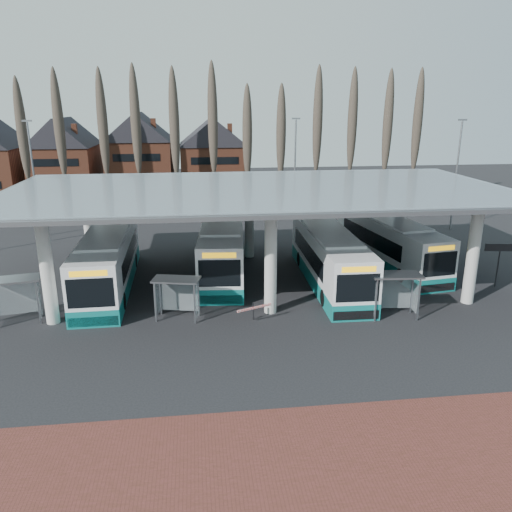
{
  "coord_description": "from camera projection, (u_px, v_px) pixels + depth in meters",
  "views": [
    {
      "loc": [
        -4.03,
        -23.71,
        11.46
      ],
      "look_at": [
        -0.27,
        7.0,
        2.01
      ],
      "focal_mm": 35.0,
      "sensor_mm": 36.0,
      "label": 1
    }
  ],
  "objects": [
    {
      "name": "bus_0",
      "position": [
        108.0,
        261.0,
        32.33
      ],
      "size": [
        3.06,
        13.05,
        3.61
      ],
      "rotation": [
        0.0,
        0.0,
        0.02
      ],
      "color": "white",
      "rests_on": "ground"
    },
    {
      "name": "barrier",
      "position": [
        254.0,
        309.0,
        27.1
      ],
      "size": [
        1.95,
        0.97,
        1.04
      ],
      "rotation": [
        0.0,
        0.0,
        0.4
      ],
      "color": "black",
      "rests_on": "ground"
    },
    {
      "name": "townhouse_row",
      "position": [
        103.0,
        148.0,
        64.53
      ],
      "size": [
        36.8,
        10.3,
        12.25
      ],
      "color": "brown",
      "rests_on": "ground"
    },
    {
      "name": "poplar_row",
      "position": [
        230.0,
        129.0,
        55.08
      ],
      "size": [
        45.1,
        1.1,
        14.5
      ],
      "color": "#473D33",
      "rests_on": "ground"
    },
    {
      "name": "bus_2",
      "position": [
        329.0,
        258.0,
        33.07
      ],
      "size": [
        3.0,
        12.83,
        3.55
      ],
      "rotation": [
        0.0,
        0.0,
        -0.02
      ],
      "color": "white",
      "rests_on": "ground"
    },
    {
      "name": "shelter_1",
      "position": [
        177.0,
        289.0,
        27.42
      ],
      "size": [
        2.76,
        1.8,
        2.36
      ],
      "rotation": [
        0.0,
        0.0,
        -0.22
      ],
      "color": "gray",
      "rests_on": "ground"
    },
    {
      "name": "lamp_post_b",
      "position": [
        295.0,
        168.0,
        50.14
      ],
      "size": [
        0.8,
        0.16,
        10.17
      ],
      "color": "slate",
      "rests_on": "ground"
    },
    {
      "name": "shelter_2",
      "position": [
        394.0,
        285.0,
        27.61
      ],
      "size": [
        2.84,
        1.58,
        2.55
      ],
      "rotation": [
        0.0,
        0.0,
        -0.08
      ],
      "color": "gray",
      "rests_on": "ground"
    },
    {
      "name": "bus_1",
      "position": [
        223.0,
        247.0,
        35.44
      ],
      "size": [
        3.91,
        13.36,
        3.66
      ],
      "rotation": [
        0.0,
        0.0,
        -0.08
      ],
      "color": "white",
      "rests_on": "ground"
    },
    {
      "name": "bus_3",
      "position": [
        388.0,
        243.0,
        36.88
      ],
      "size": [
        4.38,
        12.73,
        3.47
      ],
      "rotation": [
        0.0,
        0.0,
        0.14
      ],
      "color": "white",
      "rests_on": "ground"
    },
    {
      "name": "brick_strip",
      "position": [
        342.0,
        503.0,
        14.92
      ],
      "size": [
        70.0,
        10.0,
        0.03
      ],
      "primitive_type": "cube",
      "color": "brown",
      "rests_on": "ground"
    },
    {
      "name": "lamp_post_a",
      "position": [
        34.0,
        177.0,
        43.56
      ],
      "size": [
        0.8,
        0.16,
        10.17
      ],
      "color": "slate",
      "rests_on": "ground"
    },
    {
      "name": "info_sign_1",
      "position": [
        500.0,
        251.0,
        31.94
      ],
      "size": [
        1.96,
        0.38,
        2.92
      ],
      "rotation": [
        0.0,
        0.0,
        -0.14
      ],
      "color": "black",
      "rests_on": "ground"
    },
    {
      "name": "ground",
      "position": [
        277.0,
        331.0,
        26.32
      ],
      "size": [
        140.0,
        140.0,
        0.0
      ],
      "primitive_type": "plane",
      "color": "black",
      "rests_on": "ground"
    },
    {
      "name": "station_canopy",
      "position": [
        258.0,
        197.0,
        32.25
      ],
      "size": [
        32.0,
        16.0,
        6.34
      ],
      "color": "#B8B8B3",
      "rests_on": "ground"
    },
    {
      "name": "lamp_post_c",
      "position": [
        456.0,
        173.0,
        46.07
      ],
      "size": [
        0.8,
        0.16,
        10.17
      ],
      "color": "slate",
      "rests_on": "ground"
    },
    {
      "name": "shelter_0",
      "position": [
        14.0,
        290.0,
        26.89
      ],
      "size": [
        2.95,
        1.87,
        2.55
      ],
      "rotation": [
        0.0,
        0.0,
        0.19
      ],
      "color": "gray",
      "rests_on": "ground"
    }
  ]
}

